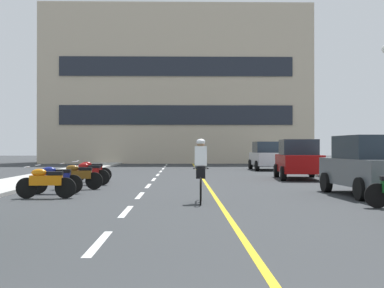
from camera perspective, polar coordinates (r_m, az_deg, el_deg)
ground_plane at (r=23.22m, az=0.70°, el=-3.97°), size 140.00×140.00×0.00m
curb_left at (r=26.99m, az=-15.00°, el=-3.32°), size 2.40×72.00×0.12m
curb_right at (r=27.37m, az=15.77°, el=-3.28°), size 2.40×72.00×0.12m
lane_dash_1 at (r=8.39m, az=-9.95°, el=-10.39°), size 0.14×2.20×0.01m
lane_dash_2 at (r=12.31m, az=-7.06°, el=-7.17°), size 0.14×2.20×0.01m
lane_dash_3 at (r=16.28m, az=-5.59°, el=-5.50°), size 0.14×2.20×0.01m
lane_dash_4 at (r=20.25m, az=-4.71°, el=-4.49°), size 0.14×2.20×0.01m
lane_dash_5 at (r=24.24m, az=-4.11°, el=-3.80°), size 0.14×2.20×0.01m
lane_dash_6 at (r=28.23m, az=-3.69°, el=-3.32°), size 0.14×2.20×0.01m
lane_dash_7 at (r=32.22m, az=-3.36°, el=-2.95°), size 0.14×2.20×0.01m
lane_dash_8 at (r=36.21m, az=-3.11°, el=-2.66°), size 0.14×2.20×0.01m
lane_dash_9 at (r=40.21m, az=-2.91°, el=-2.43°), size 0.14×2.20×0.01m
lane_dash_10 at (r=44.20m, az=-2.75°, el=-2.24°), size 0.14×2.20×0.01m
lane_dash_11 at (r=48.20m, az=-2.61°, el=-2.08°), size 0.14×2.20×0.01m
centre_line_yellow at (r=26.22m, az=1.04°, el=-3.54°), size 0.12×66.00×0.01m
office_building at (r=51.76m, az=-1.65°, el=6.01°), size 24.63×8.69×14.40m
parked_car_near at (r=16.88m, az=18.46°, el=-2.20°), size 2.14×4.30×1.82m
parked_car_mid at (r=25.03m, az=11.31°, el=-1.60°), size 2.16×4.31×1.82m
parked_car_far at (r=34.54m, az=8.01°, el=-1.25°), size 1.97×4.22×1.82m
motorcycle_5 at (r=15.79m, az=-15.40°, el=-3.94°), size 1.70×0.60×0.92m
motorcycle_6 at (r=17.28m, az=-14.45°, el=-3.63°), size 1.70×0.60×0.92m
motorcycle_7 at (r=18.86m, az=-12.13°, el=-3.36°), size 1.70×0.60×0.92m
motorcycle_8 at (r=20.99m, az=-11.05°, el=-3.05°), size 1.69×0.62×0.92m
motorcycle_9 at (r=22.84m, az=-10.76°, el=-2.83°), size 1.70×0.60×0.92m
cyclist_rider at (r=14.06m, az=0.95°, el=-2.70°), size 0.42×1.77×1.71m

